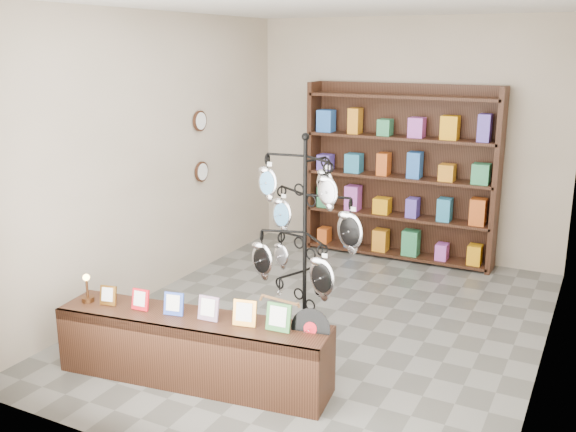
# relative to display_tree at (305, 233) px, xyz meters

# --- Properties ---
(ground) EXTENTS (5.00, 5.00, 0.00)m
(ground) POSITION_rel_display_tree_xyz_m (-0.15, 0.78, -1.14)
(ground) COLOR slate
(ground) RESTS_ON ground
(room_envelope) EXTENTS (5.00, 5.00, 5.00)m
(room_envelope) POSITION_rel_display_tree_xyz_m (-0.15, 0.78, 0.71)
(room_envelope) COLOR #BEAE99
(room_envelope) RESTS_ON ground
(display_tree) EXTENTS (1.02, 0.98, 1.97)m
(display_tree) POSITION_rel_display_tree_xyz_m (0.00, 0.00, 0.00)
(display_tree) COLOR black
(display_tree) RESTS_ON ground
(front_shelf) EXTENTS (2.30, 0.76, 0.80)m
(front_shelf) POSITION_rel_display_tree_xyz_m (-0.63, -0.76, -0.86)
(front_shelf) COLOR black
(front_shelf) RESTS_ON ground
(back_shelving) EXTENTS (2.42, 0.36, 2.20)m
(back_shelving) POSITION_rel_display_tree_xyz_m (-0.15, 3.07, -0.11)
(back_shelving) COLOR black
(back_shelving) RESTS_ON ground
(wall_clocks) EXTENTS (0.03, 0.24, 0.84)m
(wall_clocks) POSITION_rel_display_tree_xyz_m (-2.12, 1.58, 0.36)
(wall_clocks) COLOR black
(wall_clocks) RESTS_ON ground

